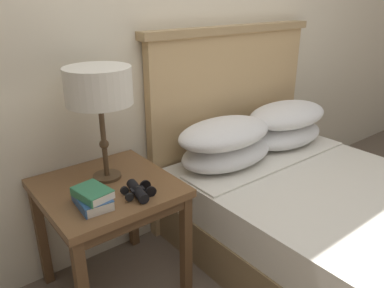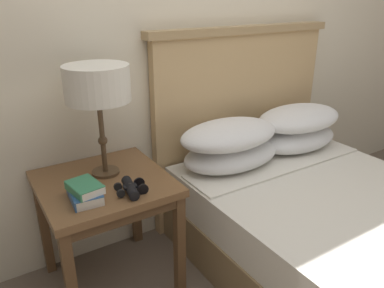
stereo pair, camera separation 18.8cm
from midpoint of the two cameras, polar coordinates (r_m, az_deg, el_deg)
wall_back at (r=2.13m, az=-6.14°, el=19.46°), size 8.00×0.06×2.60m
nightstand at (r=1.80m, az=-15.63°, el=-8.24°), size 0.58×0.58×0.59m
bed at (r=2.10m, az=19.00°, el=-10.78°), size 1.30×2.00×1.21m
table_lamp at (r=1.68m, az=-17.19°, el=8.04°), size 0.29×0.29×0.52m
book_on_nightstand at (r=1.61m, az=-18.30°, el=-8.29°), size 0.13×0.19×0.04m
book_stacked_on_top at (r=1.59m, az=-18.31°, el=-7.18°), size 0.13×0.17×0.04m
binoculars_pair at (r=1.63m, az=-11.54°, el=-7.10°), size 0.15×0.16×0.05m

